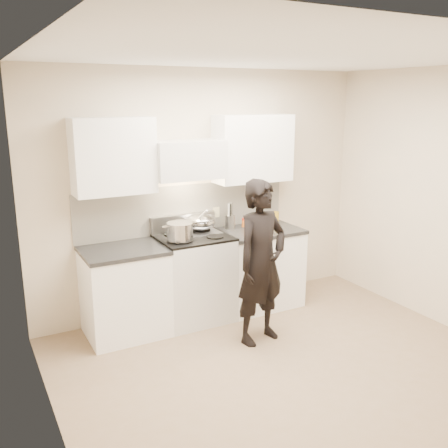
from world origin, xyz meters
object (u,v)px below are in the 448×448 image
object	(u,v)px
stove	(194,278)
utensil_crock	(230,221)
wok	(200,222)
person	(261,262)
counter_right	(259,267)

from	to	relation	value
stove	utensil_crock	world-z (taller)	utensil_crock
wok	person	size ratio (longest dim) A/B	0.27
stove	person	size ratio (longest dim) A/B	0.59
stove	counter_right	bearing A→B (deg)	0.00
counter_right	utensil_crock	bearing A→B (deg)	149.97
stove	counter_right	xyz separation A→B (m)	(0.83, 0.00, -0.01)
stove	wok	size ratio (longest dim) A/B	2.18
wok	utensil_crock	bearing A→B (deg)	3.51
stove	counter_right	size ratio (longest dim) A/B	1.04
person	stove	bearing A→B (deg)	103.44
counter_right	utensil_crock	distance (m)	0.65
stove	wok	xyz separation A→B (m)	(0.15, 0.14, 0.58)
stove	utensil_crock	distance (m)	0.78
person	counter_right	bearing A→B (deg)	47.11
utensil_crock	person	bearing A→B (deg)	-100.18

